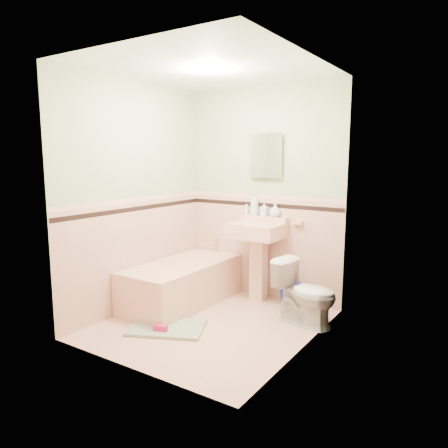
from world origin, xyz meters
The scene contains 32 objects.
floor centered at (0.00, 0.00, 0.00)m, with size 2.20×2.20×0.00m, color beige.
ceiling centered at (0.00, 0.00, 2.50)m, with size 2.20×2.20×0.00m, color white.
wall_back centered at (0.00, 1.10, 1.25)m, with size 2.50×2.50×0.00m, color beige.
wall_front centered at (0.00, -1.10, 1.25)m, with size 2.50×2.50×0.00m, color beige.
wall_left centered at (-1.00, 0.00, 1.25)m, with size 2.50×2.50×0.00m, color beige.
wall_right centered at (1.00, 0.00, 1.25)m, with size 2.50×2.50×0.00m, color beige.
wainscot_back centered at (0.00, 1.09, 0.60)m, with size 2.00×2.00×0.00m, color beige.
wainscot_front centered at (0.00, -1.09, 0.60)m, with size 2.00×2.00×0.00m, color beige.
wainscot_left centered at (-0.99, 0.00, 0.60)m, with size 2.20×2.20×0.00m, color beige.
wainscot_right centered at (0.99, 0.00, 0.60)m, with size 2.20×2.20×0.00m, color beige.
accent_back centered at (0.00, 1.08, 1.12)m, with size 2.00×2.00×0.00m, color black.
accent_front centered at (0.00, -1.08, 1.12)m, with size 2.00×2.00×0.00m, color black.
accent_left centered at (-0.98, 0.00, 1.12)m, with size 2.20×2.20×0.00m, color black.
accent_right centered at (0.98, 0.00, 1.12)m, with size 2.20×2.20×0.00m, color black.
cap_back centered at (0.00, 1.08, 1.22)m, with size 2.00×2.00×0.00m, color beige.
cap_front centered at (0.00, -1.08, 1.22)m, with size 2.00×2.00×0.00m, color beige.
cap_left centered at (-0.98, 0.00, 1.22)m, with size 2.20×2.20×0.00m, color beige.
cap_right centered at (0.98, 0.00, 1.22)m, with size 2.20×2.20×0.00m, color beige.
bathtub centered at (-0.63, 0.33, 0.23)m, with size 0.70×1.50×0.45m, color #E5AC93.
tub_faucet centered at (-0.63, 1.05, 0.63)m, with size 0.04×0.04×0.12m, color silver.
sink centered at (0.05, 0.86, 0.47)m, with size 0.59×0.49×0.93m, color #E5AC93, non-canonical shape.
sink_faucet centered at (0.05, 1.00, 0.95)m, with size 0.02×0.02×0.10m, color silver.
medicine_cabinet centered at (0.05, 1.07, 1.70)m, with size 0.39×0.04×0.48m, color white.
soap_dish centered at (0.47, 1.06, 0.95)m, with size 0.11×0.06×0.04m, color #E5AC93.
soap_bottle_left centered at (-0.08, 1.04, 1.13)m, with size 0.10×0.10×0.27m, color #B2B2B2.
soap_bottle_mid centered at (0.05, 1.04, 1.08)m, with size 0.07×0.08×0.17m, color #B2B2B2.
soap_bottle_right centered at (0.19, 1.04, 1.08)m, with size 0.12×0.12×0.16m, color #B2B2B2.
tube centered at (-0.19, 1.04, 1.06)m, with size 0.04×0.04×0.12m, color white.
toilet centered at (0.80, 0.53, 0.33)m, with size 0.37×0.64×0.66m, color white.
bucket centered at (0.43, 1.00, 0.13)m, with size 0.25×0.25×0.25m, color #0F25A6, non-canonical shape.
bath_mat centered at (-0.29, -0.34, 0.01)m, with size 0.73×0.49×0.03m, color gray.
shoe centered at (-0.27, -0.46, 0.06)m, with size 0.13×0.06×0.05m, color #BF1E59.
Camera 1 is at (2.35, -3.34, 1.69)m, focal length 33.75 mm.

